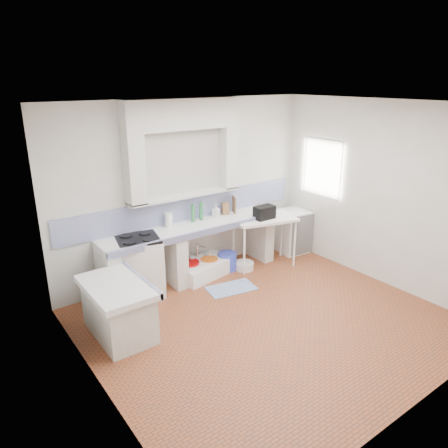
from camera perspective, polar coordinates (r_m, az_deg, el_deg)
floor at (r=5.81m, az=5.98°, el=-12.97°), size 4.50×4.50×0.00m
ceiling at (r=4.94m, az=7.14°, el=15.77°), size 4.50×4.50×0.00m
wall_back at (r=6.75m, az=-5.04°, el=4.66°), size 4.50×0.00×4.50m
wall_front at (r=4.09m, az=25.89°, el=-7.18°), size 4.50×0.00×4.50m
wall_left at (r=4.13m, az=-17.38°, el=-5.80°), size 0.00×4.50×4.50m
wall_right at (r=6.88m, az=20.53°, el=3.79°), size 0.00×4.50×4.50m
alcove_mass at (r=6.40m, az=-5.54°, el=14.54°), size 1.90×0.25×0.45m
window_frame at (r=7.67m, az=14.01°, el=7.46°), size 0.35×0.86×1.06m
lace_valance at (r=7.49m, az=13.51°, el=10.19°), size 0.01×0.84×0.24m
counter_slab at (r=6.61m, az=-4.29°, el=-0.53°), size 3.00×0.60×0.08m
counter_lip at (r=6.39m, az=-2.95°, el=-1.21°), size 3.00×0.04×0.10m
counter_pier_left at (r=6.22m, az=-15.25°, el=-6.99°), size 0.20×0.55×0.82m
counter_pier_mid at (r=6.61m, az=-6.77°, el=-4.80°), size 0.20×0.55×0.82m
counter_pier_right at (r=7.55m, az=4.84°, el=-1.63°), size 0.20×0.55×0.82m
peninsula_top at (r=5.37m, az=-14.30°, el=-8.25°), size 0.70×1.10×0.08m
peninsula_base at (r=5.54m, az=-14.00°, el=-11.47°), size 0.60×1.00×0.62m
peninsula_lip at (r=5.49m, az=-11.10°, el=-7.41°), size 0.04×1.10×0.10m
backsplash at (r=6.82m, az=-4.90°, el=2.19°), size 4.27×0.03×0.40m
stove at (r=6.37m, az=-11.33°, el=-5.78°), size 0.74×0.72×0.87m
sink at (r=6.96m, az=-2.75°, el=-6.10°), size 1.03×0.69×0.23m
side_table at (r=7.26m, az=5.40°, el=-2.36°), size 1.15×0.83×0.05m
fridge at (r=7.91m, az=9.21°, el=-0.97°), size 0.56×0.56×0.78m
bucket_red at (r=6.86m, az=-4.64°, el=-6.21°), size 0.37×0.37×0.29m
bucket_orange at (r=7.00m, az=-2.01°, el=-5.73°), size 0.34×0.34×0.27m
bucket_blue at (r=7.15m, az=0.42°, el=-5.05°), size 0.38×0.38×0.30m
basin_white at (r=7.20m, az=2.75°, el=-5.64°), size 0.42×0.42×0.12m
water_bottle_a at (r=6.98m, az=-4.33°, el=-5.57°), size 0.11×0.11×0.33m
water_bottle_b at (r=7.17m, az=-2.37°, el=-4.98°), size 0.09×0.09×0.30m
black_bag at (r=7.02m, az=5.48°, el=1.56°), size 0.35×0.20×0.22m
green_bottle_a at (r=6.73m, az=-4.21°, el=1.47°), size 0.07×0.07×0.29m
green_bottle_b at (r=6.81m, az=-3.09°, el=1.75°), size 0.08×0.08×0.30m
knife_block at (r=7.08m, az=0.17°, el=2.11°), size 0.12×0.11×0.21m
cutting_board at (r=7.18m, az=1.38°, el=2.63°), size 0.10×0.20×0.28m
paper_towel at (r=6.53m, az=-7.49°, el=0.53°), size 0.15×0.15×0.23m
soap_bottle at (r=6.97m, az=-1.12°, el=1.85°), size 0.13×0.13×0.22m
rug at (r=6.59m, az=0.97°, el=-8.66°), size 0.80×0.55×0.01m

